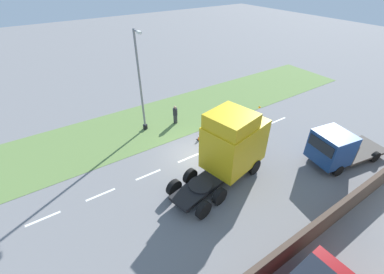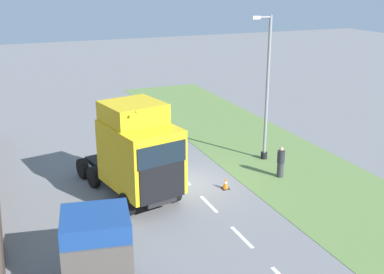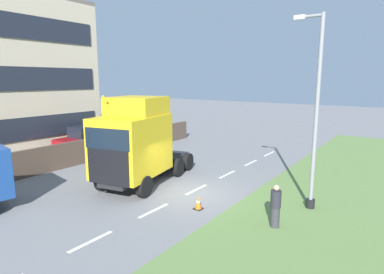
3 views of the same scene
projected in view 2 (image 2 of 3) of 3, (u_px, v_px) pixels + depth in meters
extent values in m
plane|color=slate|center=(188.00, 184.00, 24.30)|extent=(120.00, 120.00, 0.00)
cube|color=#607F42|center=(289.00, 167.00, 26.48)|extent=(7.00, 44.00, 0.01)
cube|color=white|center=(133.00, 128.00, 33.32)|extent=(0.16, 1.80, 0.00)
cube|color=white|center=(146.00, 142.00, 30.52)|extent=(0.16, 1.80, 0.00)
cube|color=white|center=(163.00, 158.00, 27.71)|extent=(0.16, 1.80, 0.00)
cube|color=white|center=(183.00, 179.00, 24.91)|extent=(0.16, 1.80, 0.00)
cube|color=white|center=(209.00, 204.00, 22.11)|extent=(0.16, 1.80, 0.00)
cube|color=white|center=(242.00, 237.00, 19.30)|extent=(0.16, 1.80, 0.00)
cube|color=black|center=(126.00, 177.00, 23.45)|extent=(2.82, 7.05, 0.24)
cube|color=gold|center=(140.00, 156.00, 21.73)|extent=(3.32, 4.25, 2.92)
cube|color=black|center=(163.00, 183.00, 20.42)|extent=(2.17, 0.51, 1.63)
cube|color=black|center=(162.00, 155.00, 20.02)|extent=(2.29, 0.54, 0.93)
cube|color=gold|center=(133.00, 112.00, 21.58)|extent=(2.92, 2.92, 0.90)
sphere|color=orange|center=(136.00, 112.00, 19.69)|extent=(0.14, 0.14, 0.14)
cylinder|color=black|center=(112.00, 164.00, 24.60)|extent=(1.69, 1.69, 0.12)
cylinder|color=black|center=(173.00, 191.00, 22.24)|extent=(0.53, 1.08, 1.04)
cylinder|color=black|center=(127.00, 204.00, 20.96)|extent=(0.53, 1.08, 1.04)
cylinder|color=black|center=(136.00, 167.00, 25.08)|extent=(0.53, 1.08, 1.04)
cylinder|color=black|center=(93.00, 177.00, 23.80)|extent=(0.53, 1.08, 1.04)
cylinder|color=black|center=(124.00, 159.00, 26.16)|extent=(0.53, 1.08, 1.04)
cylinder|color=black|center=(83.00, 168.00, 24.88)|extent=(0.53, 1.08, 1.04)
cube|color=navy|center=(97.00, 243.00, 15.76)|extent=(2.54, 2.44, 2.09)
cube|color=black|center=(95.00, 217.00, 16.62)|extent=(1.91, 0.38, 0.75)
cube|color=#4C4742|center=(98.00, 270.00, 14.85)|extent=(2.19, 0.49, 1.47)
cylinder|color=black|center=(129.00, 271.00, 16.36)|extent=(0.38, 0.83, 0.80)
cylinder|color=black|center=(264.00, 155.00, 27.57)|extent=(0.37, 0.37, 0.40)
cylinder|color=gray|center=(267.00, 90.00, 26.37)|extent=(0.17, 0.17, 8.04)
cylinder|color=gray|center=(263.00, 17.00, 24.97)|extent=(0.90, 0.12, 0.12)
cube|color=silver|center=(256.00, 18.00, 24.80)|extent=(0.44, 0.20, 0.16)
cylinder|color=#333338|center=(280.00, 170.00, 25.00)|extent=(0.34, 0.34, 0.80)
cylinder|color=#26262D|center=(281.00, 157.00, 24.77)|extent=(0.39, 0.39, 0.63)
sphere|color=tan|center=(282.00, 149.00, 24.64)|extent=(0.22, 0.22, 0.22)
cube|color=black|center=(225.00, 188.00, 23.71)|extent=(0.36, 0.36, 0.03)
cone|color=orange|center=(225.00, 183.00, 23.61)|extent=(0.28, 0.28, 0.55)
cylinder|color=white|center=(225.00, 183.00, 23.61)|extent=(0.17, 0.17, 0.07)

